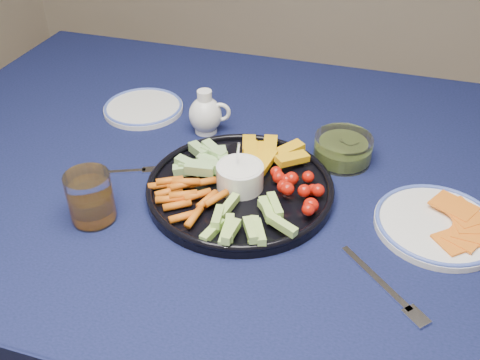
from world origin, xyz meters
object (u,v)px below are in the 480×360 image
(pickle_bowl, at_px, (343,150))
(side_plate_extra, at_px, (143,108))
(crudite_platter, at_px, (239,184))
(juice_tumbler, at_px, (91,200))
(dining_table, at_px, (271,201))
(creamer_pitcher, at_px, (206,114))
(cheese_plate, at_px, (438,223))

(pickle_bowl, distance_m, side_plate_extra, 0.49)
(crudite_platter, bearing_deg, juice_tumbler, -147.11)
(dining_table, distance_m, crudite_platter, 0.15)
(crudite_platter, height_order, creamer_pitcher, crudite_platter)
(crudite_platter, xyz_separation_m, pickle_bowl, (0.17, 0.17, 0.00))
(crudite_platter, xyz_separation_m, creamer_pitcher, (-0.14, 0.19, 0.02))
(crudite_platter, bearing_deg, pickle_bowl, 44.49)
(dining_table, relative_size, creamer_pitcher, 16.38)
(dining_table, distance_m, pickle_bowl, 0.19)
(juice_tumbler, distance_m, side_plate_extra, 0.40)
(creamer_pitcher, bearing_deg, side_plate_extra, 165.80)
(cheese_plate, bearing_deg, juice_tumbler, -165.42)
(pickle_bowl, height_order, juice_tumbler, juice_tumbler)
(side_plate_extra, bearing_deg, dining_table, -21.54)
(pickle_bowl, xyz_separation_m, side_plate_extra, (-0.49, 0.07, -0.02))
(cheese_plate, height_order, side_plate_extra, cheese_plate)
(crudite_platter, height_order, juice_tumbler, crudite_platter)
(crudite_platter, relative_size, juice_tumbler, 3.76)
(pickle_bowl, bearing_deg, side_plate_extra, 171.80)
(dining_table, xyz_separation_m, side_plate_extra, (-0.36, 0.14, 0.10))
(dining_table, distance_m, cheese_plate, 0.35)
(cheese_plate, distance_m, side_plate_extra, 0.72)
(dining_table, distance_m, creamer_pitcher, 0.24)
(dining_table, height_order, creamer_pitcher, creamer_pitcher)
(side_plate_extra, bearing_deg, juice_tumbler, -77.48)
(creamer_pitcher, bearing_deg, cheese_plate, -20.44)
(creamer_pitcher, distance_m, cheese_plate, 0.54)
(dining_table, xyz_separation_m, crudite_platter, (-0.04, -0.10, 0.11))
(creamer_pitcher, height_order, pickle_bowl, creamer_pitcher)
(creamer_pitcher, height_order, side_plate_extra, creamer_pitcher)
(dining_table, height_order, juice_tumbler, juice_tumbler)
(dining_table, xyz_separation_m, juice_tumbler, (-0.27, -0.25, 0.13))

